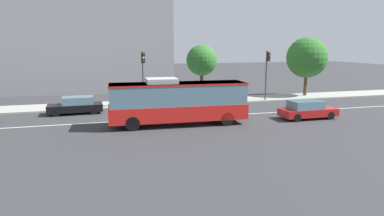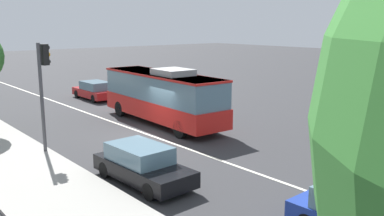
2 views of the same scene
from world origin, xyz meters
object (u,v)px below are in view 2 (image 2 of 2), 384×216
Objects in this scene: transit_bus at (162,94)px; sedan_red at (95,90)px; sedan_black at (142,164)px; traffic_light_mid_block at (44,79)px.

sedan_red is at bearing -1.51° from transit_bus.
transit_bus is at bearing 175.80° from sedan_red.
sedan_black is at bearing 158.18° from sedan_red.
transit_bus is at bearing 8.46° from traffic_light_mid_block.
transit_bus is at bearing 137.31° from sedan_black.
sedan_black is (-7.45, 6.35, -1.09)m from transit_bus.
sedan_black is (-17.85, 7.08, 0.00)m from sedan_red.
transit_bus is 2.21× the size of sedan_black.
transit_bus is 9.85m from sedan_black.
traffic_light_mid_block is (-11.87, 8.45, 2.84)m from sedan_red.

